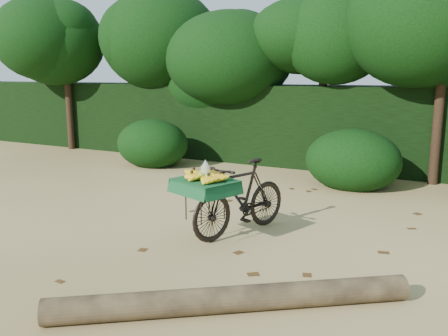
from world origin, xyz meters
The scene contains 7 objects.
ground centered at (0.00, 0.00, 0.00)m, with size 80.00×80.00×0.00m, color tan.
vendor_bicycle centered at (0.80, 1.00, 0.50)m, with size 1.11×1.79×0.98m.
fallen_log centered at (1.66, -0.89, 0.12)m, with size 0.23×0.23×3.21m, color brown.
hedge_backdrop centered at (0.00, 6.30, 0.90)m, with size 26.00×1.80×1.80m, color black.
tree_row centered at (-0.65, 5.50, 2.00)m, with size 14.50×2.00×4.00m, color black, non-canonical shape.
bush_clumps centered at (0.50, 4.30, 0.45)m, with size 8.80×1.70×0.90m, color black, non-canonical shape.
leaf_litter centered at (0.00, 0.65, 0.01)m, with size 7.00×7.30×0.01m, color #4C2F14, non-canonical shape.
Camera 1 is at (3.40, -4.32, 2.05)m, focal length 38.00 mm.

